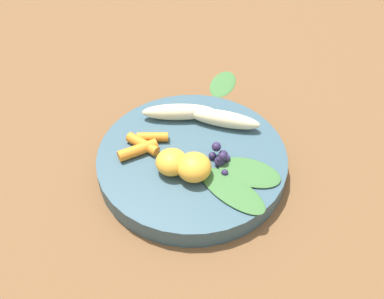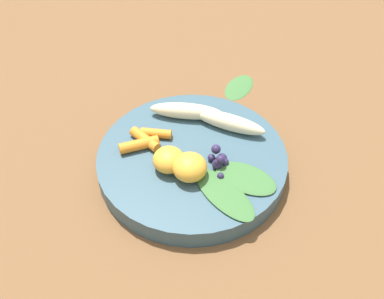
% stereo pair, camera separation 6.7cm
% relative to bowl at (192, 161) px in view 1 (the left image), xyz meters
% --- Properties ---
extents(ground_plane, '(2.40, 2.40, 0.00)m').
position_rel_bowl_xyz_m(ground_plane, '(0.00, 0.00, -0.02)').
color(ground_plane, brown).
extents(bowl, '(0.29, 0.29, 0.03)m').
position_rel_bowl_xyz_m(bowl, '(0.00, 0.00, 0.00)').
color(bowl, '#385666').
rests_on(bowl, ground_plane).
extents(banana_peeled_left, '(0.04, 0.12, 0.03)m').
position_rel_bowl_xyz_m(banana_peeled_left, '(-0.08, -0.03, 0.03)').
color(banana_peeled_left, beige).
rests_on(banana_peeled_left, bowl).
extents(banana_peeled_right, '(0.05, 0.12, 0.03)m').
position_rel_bowl_xyz_m(banana_peeled_right, '(-0.07, 0.04, 0.03)').
color(banana_peeled_right, beige).
rests_on(banana_peeled_right, bowl).
extents(orange_segment_near, '(0.05, 0.05, 0.04)m').
position_rel_bowl_xyz_m(orange_segment_near, '(0.04, 0.01, 0.03)').
color(orange_segment_near, '#F4A833').
rests_on(orange_segment_near, bowl).
extents(orange_segment_far, '(0.05, 0.05, 0.03)m').
position_rel_bowl_xyz_m(orange_segment_far, '(0.03, -0.03, 0.03)').
color(orange_segment_far, '#F4A833').
rests_on(orange_segment_far, bowl).
extents(carrot_front, '(0.02, 0.05, 0.01)m').
position_rel_bowl_xyz_m(carrot_front, '(-0.03, -0.06, 0.02)').
color(carrot_front, orange).
rests_on(carrot_front, bowl).
extents(carrot_mid_left, '(0.04, 0.06, 0.02)m').
position_rel_bowl_xyz_m(carrot_mid_left, '(-0.01, -0.08, 0.02)').
color(carrot_mid_left, orange).
rests_on(carrot_mid_left, bowl).
extents(carrot_mid_right, '(0.05, 0.06, 0.02)m').
position_rel_bowl_xyz_m(carrot_mid_right, '(0.01, -0.08, 0.02)').
color(carrot_mid_right, orange).
rests_on(carrot_mid_right, bowl).
extents(blueberry_pile, '(0.05, 0.03, 0.03)m').
position_rel_bowl_xyz_m(blueberry_pile, '(0.01, 0.04, 0.03)').
color(blueberry_pile, '#2D234C').
rests_on(blueberry_pile, bowl).
extents(kale_leaf_left, '(0.11, 0.12, 0.01)m').
position_rel_bowl_xyz_m(kale_leaf_left, '(0.07, 0.06, 0.02)').
color(kale_leaf_left, '#3D7038').
rests_on(kale_leaf_left, bowl).
extents(kale_leaf_right, '(0.08, 0.10, 0.01)m').
position_rel_bowl_xyz_m(kale_leaf_right, '(0.03, 0.09, 0.02)').
color(kale_leaf_right, '#3D7038').
rests_on(kale_leaf_right, bowl).
extents(kale_leaf_stray, '(0.09, 0.07, 0.01)m').
position_rel_bowl_xyz_m(kale_leaf_stray, '(-0.22, 0.04, -0.01)').
color(kale_leaf_stray, '#3D7038').
rests_on(kale_leaf_stray, ground_plane).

